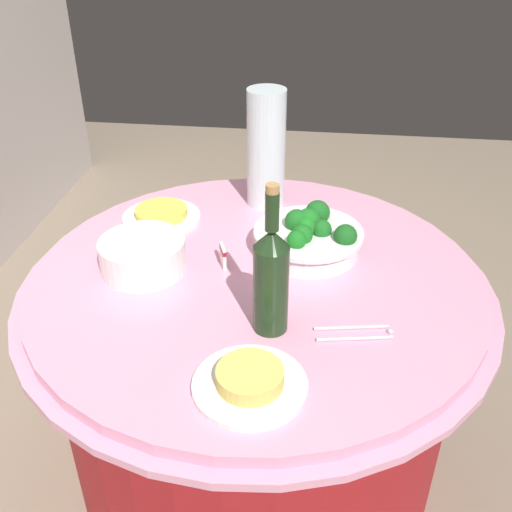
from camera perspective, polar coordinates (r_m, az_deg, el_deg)
ground_plane at (r=1.95m, az=0.00°, el=-20.01°), size 6.00×6.00×0.00m
buffet_table at (r=1.67m, az=0.00°, el=-12.11°), size 1.16×1.16×0.74m
broccoli_bowl at (r=1.51m, az=5.15°, el=1.90°), size 0.28×0.28×0.11m
plate_stack at (r=1.46m, az=-10.87°, el=0.09°), size 0.21×0.21×0.08m
wine_bottle at (r=1.20m, az=1.46°, el=-2.08°), size 0.07×0.07×0.34m
decorative_fruit_vase at (r=1.70m, az=0.99°, el=10.01°), size 0.11×0.11×0.34m
serving_tongs at (r=1.27m, az=9.65°, el=-7.32°), size 0.07×0.17×0.01m
food_plate_fried_egg at (r=1.69m, az=-9.12°, el=3.93°), size 0.22×0.22×0.03m
food_plate_noodles at (r=1.13m, az=-0.60°, el=-11.99°), size 0.22×0.22×0.04m
label_placard_front at (r=1.46m, az=-3.22°, el=0.12°), size 0.05×0.03×0.05m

